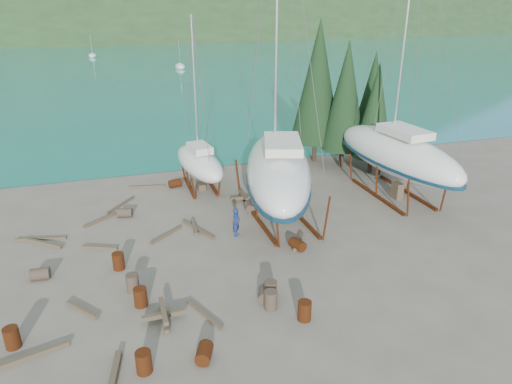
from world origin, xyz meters
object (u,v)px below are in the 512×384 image
object	(u,v)px
large_sailboat_far	(397,153)
small_sailboat_shore	(199,162)
large_sailboat_near	(278,169)
worker	(236,222)

from	to	relation	value
large_sailboat_far	small_sailboat_shore	world-z (taller)	large_sailboat_far
large_sailboat_near	small_sailboat_shore	xyz separation A→B (m)	(-3.56, 6.50, -1.30)
small_sailboat_shore	worker	distance (m)	8.13
large_sailboat_near	large_sailboat_far	distance (m)	8.96
large_sailboat_near	small_sailboat_shore	distance (m)	7.53
large_sailboat_near	large_sailboat_far	world-z (taller)	large_sailboat_near
large_sailboat_near	large_sailboat_far	size ratio (longest dim) A/B	1.07
large_sailboat_near	large_sailboat_far	bearing A→B (deg)	24.26
large_sailboat_far	worker	bearing A→B (deg)	-172.48
large_sailboat_near	worker	distance (m)	4.18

